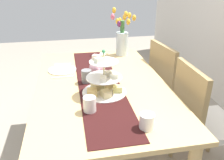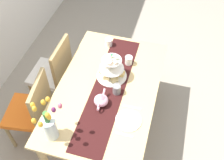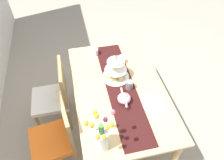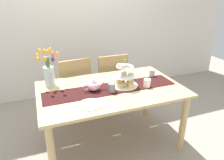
{
  "view_description": "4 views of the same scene",
  "coord_description": "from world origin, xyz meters",
  "px_view_note": "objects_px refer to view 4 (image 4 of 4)",
  "views": [
    {
      "loc": [
        1.6,
        -0.22,
        1.5
      ],
      "look_at": [
        0.03,
        0.08,
        0.76
      ],
      "focal_mm": 38.67,
      "sensor_mm": 36.0,
      "label": 1
    },
    {
      "loc": [
        -1.55,
        -0.48,
        2.72
      ],
      "look_at": [
        0.09,
        -0.02,
        0.76
      ],
      "focal_mm": 42.79,
      "sensor_mm": 36.0,
      "label": 2
    },
    {
      "loc": [
        -1.45,
        0.41,
        2.44
      ],
      "look_at": [
        0.04,
        0.07,
        0.82
      ],
      "focal_mm": 34.39,
      "sensor_mm": 36.0,
      "label": 3
    },
    {
      "loc": [
        -0.71,
        -1.92,
        1.7
      ],
      "look_at": [
        0.03,
        0.04,
        0.81
      ],
      "focal_mm": 33.29,
      "sensor_mm": 36.0,
      "label": 4
    }
  ],
  "objects_px": {
    "dinner_plate_left": "(91,104)",
    "dining_table": "(111,96)",
    "teapot": "(94,86)",
    "mug_white_text": "(147,83)",
    "fork_left": "(75,107)",
    "chair_right": "(110,80)",
    "tiered_cake_stand": "(125,79)",
    "knife_left": "(106,102)",
    "cream_jug": "(152,73)",
    "tulip_vase": "(49,72)",
    "mug_grey": "(112,88)",
    "chair_left": "(74,86)"
  },
  "relations": [
    {
      "from": "knife_left",
      "to": "cream_jug",
      "type": "bearing_deg",
      "value": 30.16
    },
    {
      "from": "dinner_plate_left",
      "to": "fork_left",
      "type": "xyz_separation_m",
      "value": [
        -0.14,
        0.0,
        -0.0
      ]
    },
    {
      "from": "chair_right",
      "to": "mug_grey",
      "type": "xyz_separation_m",
      "value": [
        -0.28,
        -0.8,
        0.28
      ]
    },
    {
      "from": "fork_left",
      "to": "knife_left",
      "type": "bearing_deg",
      "value": 0.0
    },
    {
      "from": "tulip_vase",
      "to": "cream_jug",
      "type": "bearing_deg",
      "value": -6.64
    },
    {
      "from": "dining_table",
      "to": "cream_jug",
      "type": "height_order",
      "value": "cream_jug"
    },
    {
      "from": "chair_right",
      "to": "mug_grey",
      "type": "distance_m",
      "value": 0.89
    },
    {
      "from": "teapot",
      "to": "tulip_vase",
      "type": "xyz_separation_m",
      "value": [
        -0.42,
        0.3,
        0.11
      ]
    },
    {
      "from": "mug_white_text",
      "to": "chair_left",
      "type": "bearing_deg",
      "value": 128.84
    },
    {
      "from": "mug_white_text",
      "to": "cream_jug",
      "type": "bearing_deg",
      "value": 51.57
    },
    {
      "from": "tulip_vase",
      "to": "mug_grey",
      "type": "xyz_separation_m",
      "value": [
        0.58,
        -0.4,
        -0.11
      ]
    },
    {
      "from": "chair_left",
      "to": "chair_right",
      "type": "height_order",
      "value": "same"
    },
    {
      "from": "teapot",
      "to": "fork_left",
      "type": "xyz_separation_m",
      "value": [
        -0.25,
        -0.28,
        -0.06
      ]
    },
    {
      "from": "dining_table",
      "to": "mug_grey",
      "type": "relative_size",
      "value": 16.3
    },
    {
      "from": "dining_table",
      "to": "fork_left",
      "type": "xyz_separation_m",
      "value": [
        -0.44,
        -0.28,
        0.11
      ]
    },
    {
      "from": "dinner_plate_left",
      "to": "mug_grey",
      "type": "relative_size",
      "value": 2.42
    },
    {
      "from": "chair_right",
      "to": "fork_left",
      "type": "relative_size",
      "value": 6.07
    },
    {
      "from": "mug_white_text",
      "to": "chair_right",
      "type": "bearing_deg",
      "value": 98.61
    },
    {
      "from": "knife_left",
      "to": "chair_left",
      "type": "bearing_deg",
      "value": 97.43
    },
    {
      "from": "dining_table",
      "to": "tiered_cake_stand",
      "type": "bearing_deg",
      "value": -0.25
    },
    {
      "from": "dinner_plate_left",
      "to": "knife_left",
      "type": "height_order",
      "value": "dinner_plate_left"
    },
    {
      "from": "dinner_plate_left",
      "to": "knife_left",
      "type": "relative_size",
      "value": 1.35
    },
    {
      "from": "chair_right",
      "to": "tiered_cake_stand",
      "type": "xyz_separation_m",
      "value": [
        -0.09,
        -0.7,
        0.31
      ]
    },
    {
      "from": "teapot",
      "to": "tulip_vase",
      "type": "height_order",
      "value": "tulip_vase"
    },
    {
      "from": "mug_white_text",
      "to": "tiered_cake_stand",
      "type": "bearing_deg",
      "value": 150.97
    },
    {
      "from": "chair_left",
      "to": "mug_white_text",
      "type": "relative_size",
      "value": 9.58
    },
    {
      "from": "cream_jug",
      "to": "knife_left",
      "type": "xyz_separation_m",
      "value": [
        -0.75,
        -0.44,
        -0.04
      ]
    },
    {
      "from": "tulip_vase",
      "to": "mug_white_text",
      "type": "relative_size",
      "value": 4.71
    },
    {
      "from": "teapot",
      "to": "mug_white_text",
      "type": "relative_size",
      "value": 2.51
    },
    {
      "from": "dining_table",
      "to": "cream_jug",
      "type": "xyz_separation_m",
      "value": [
        0.6,
        0.16,
        0.14
      ]
    },
    {
      "from": "chair_left",
      "to": "dinner_plate_left",
      "type": "bearing_deg",
      "value": -91.0
    },
    {
      "from": "cream_jug",
      "to": "fork_left",
      "type": "relative_size",
      "value": 0.57
    },
    {
      "from": "tulip_vase",
      "to": "mug_grey",
      "type": "bearing_deg",
      "value": -34.42
    },
    {
      "from": "cream_jug",
      "to": "mug_white_text",
      "type": "distance_m",
      "value": 0.35
    },
    {
      "from": "teapot",
      "to": "chair_right",
      "type": "bearing_deg",
      "value": 57.43
    },
    {
      "from": "dining_table",
      "to": "fork_left",
      "type": "bearing_deg",
      "value": -147.78
    },
    {
      "from": "dining_table",
      "to": "mug_white_text",
      "type": "relative_size",
      "value": 16.3
    },
    {
      "from": "dinner_plate_left",
      "to": "dining_table",
      "type": "bearing_deg",
      "value": 43.07
    },
    {
      "from": "chair_left",
      "to": "fork_left",
      "type": "xyz_separation_m",
      "value": [
        -0.16,
        -0.98,
        0.23
      ]
    },
    {
      "from": "chair_right",
      "to": "dinner_plate_left",
      "type": "distance_m",
      "value": 1.15
    },
    {
      "from": "mug_grey",
      "to": "mug_white_text",
      "type": "xyz_separation_m",
      "value": [
        0.41,
        -0.02,
        -0.0
      ]
    },
    {
      "from": "teapot",
      "to": "fork_left",
      "type": "relative_size",
      "value": 1.59
    },
    {
      "from": "cream_jug",
      "to": "fork_left",
      "type": "height_order",
      "value": "cream_jug"
    },
    {
      "from": "dinner_plate_left",
      "to": "mug_white_text",
      "type": "relative_size",
      "value": 2.42
    },
    {
      "from": "chair_right",
      "to": "cream_jug",
      "type": "distance_m",
      "value": 0.7
    },
    {
      "from": "chair_left",
      "to": "dining_table",
      "type": "bearing_deg",
      "value": -68.02
    },
    {
      "from": "tulip_vase",
      "to": "knife_left",
      "type": "xyz_separation_m",
      "value": [
        0.46,
        -0.58,
        -0.16
      ]
    },
    {
      "from": "cream_jug",
      "to": "teapot",
      "type": "bearing_deg",
      "value": -168.74
    },
    {
      "from": "dinner_plate_left",
      "to": "teapot",
      "type": "bearing_deg",
      "value": 69.13
    },
    {
      "from": "chair_left",
      "to": "knife_left",
      "type": "distance_m",
      "value": 1.02
    }
  ]
}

